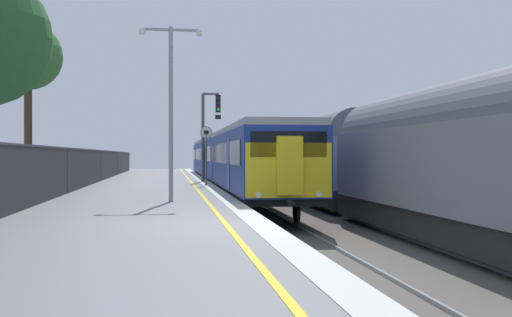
{
  "coord_description": "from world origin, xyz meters",
  "views": [
    {
      "loc": [
        -1.55,
        -13.04,
        1.48
      ],
      "look_at": [
        1.24,
        6.82,
        1.38
      ],
      "focal_mm": 43.55,
      "sensor_mm": 36.0,
      "label": 1
    }
  ],
  "objects_px": {
    "commuter_train_at_platform": "(229,159)",
    "background_tree_right": "(26,59)",
    "platform_lamp_mid": "(171,98)",
    "freight_train_adjacent_track": "(364,157)",
    "signal_gantry": "(208,126)",
    "speed_limit_sign": "(206,148)"
  },
  "relations": [
    {
      "from": "commuter_train_at_platform",
      "to": "background_tree_right",
      "type": "height_order",
      "value": "background_tree_right"
    },
    {
      "from": "signal_gantry",
      "to": "background_tree_right",
      "type": "xyz_separation_m",
      "value": [
        -8.29,
        -7.22,
        2.49
      ]
    },
    {
      "from": "commuter_train_at_platform",
      "to": "signal_gantry",
      "type": "xyz_separation_m",
      "value": [
        -1.47,
        -3.12,
        1.86
      ]
    },
    {
      "from": "commuter_train_at_platform",
      "to": "platform_lamp_mid",
      "type": "relative_size",
      "value": 7.06
    },
    {
      "from": "speed_limit_sign",
      "to": "background_tree_right",
      "type": "distance_m",
      "value": 9.12
    },
    {
      "from": "freight_train_adjacent_track",
      "to": "signal_gantry",
      "type": "height_order",
      "value": "signal_gantry"
    },
    {
      "from": "background_tree_right",
      "to": "platform_lamp_mid",
      "type": "bearing_deg",
      "value": -51.8
    },
    {
      "from": "platform_lamp_mid",
      "to": "background_tree_right",
      "type": "relative_size",
      "value": 0.77
    },
    {
      "from": "platform_lamp_mid",
      "to": "background_tree_right",
      "type": "height_order",
      "value": "background_tree_right"
    },
    {
      "from": "background_tree_right",
      "to": "freight_train_adjacent_track",
      "type": "bearing_deg",
      "value": -16.53
    },
    {
      "from": "commuter_train_at_platform",
      "to": "freight_train_adjacent_track",
      "type": "relative_size",
      "value": 1.31
    },
    {
      "from": "commuter_train_at_platform",
      "to": "signal_gantry",
      "type": "bearing_deg",
      "value": -115.29
    },
    {
      "from": "commuter_train_at_platform",
      "to": "freight_train_adjacent_track",
      "type": "distance_m",
      "value": 14.97
    },
    {
      "from": "freight_train_adjacent_track",
      "to": "platform_lamp_mid",
      "type": "relative_size",
      "value": 5.41
    },
    {
      "from": "background_tree_right",
      "to": "signal_gantry",
      "type": "bearing_deg",
      "value": 41.07
    },
    {
      "from": "signal_gantry",
      "to": "speed_limit_sign",
      "type": "bearing_deg",
      "value": -94.49
    },
    {
      "from": "freight_train_adjacent_track",
      "to": "speed_limit_sign",
      "type": "relative_size",
      "value": 10.42
    },
    {
      "from": "platform_lamp_mid",
      "to": "commuter_train_at_platform",
      "type": "bearing_deg",
      "value": 78.85
    },
    {
      "from": "commuter_train_at_platform",
      "to": "signal_gantry",
      "type": "height_order",
      "value": "signal_gantry"
    },
    {
      "from": "freight_train_adjacent_track",
      "to": "signal_gantry",
      "type": "bearing_deg",
      "value": 115.85
    },
    {
      "from": "commuter_train_at_platform",
      "to": "signal_gantry",
      "type": "distance_m",
      "value": 3.92
    },
    {
      "from": "signal_gantry",
      "to": "platform_lamp_mid",
      "type": "xyz_separation_m",
      "value": [
        -2.11,
        -15.07,
        0.17
      ]
    }
  ]
}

